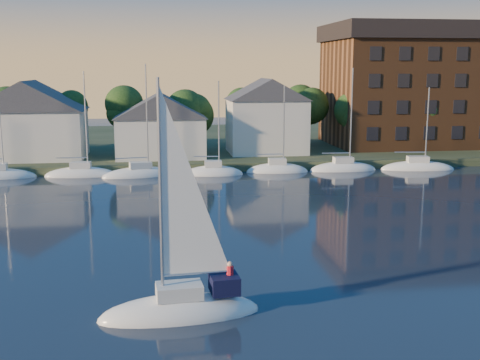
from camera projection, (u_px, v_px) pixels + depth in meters
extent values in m
cube|color=#2C3821|center=(198.00, 146.00, 95.26)|extent=(160.00, 50.00, 2.00)
cube|color=brown|center=(212.00, 170.00, 72.87)|extent=(120.00, 3.00, 1.00)
cube|color=white|center=(31.00, 134.00, 74.99)|extent=(13.00, 9.00, 6.00)
cube|color=white|center=(161.00, 137.00, 76.28)|extent=(11.00, 8.00, 5.00)
cube|color=white|center=(266.00, 126.00, 79.94)|extent=(10.00, 8.00, 7.00)
cube|color=brown|center=(433.00, 93.00, 88.58)|extent=(30.00, 16.00, 15.00)
cube|color=black|center=(436.00, 32.00, 86.98)|extent=(31.00, 17.00, 2.40)
cylinder|color=#3C2B1B|center=(8.00, 140.00, 79.54)|extent=(0.50, 0.50, 3.50)
sphere|color=#153413|center=(6.00, 106.00, 78.72)|extent=(5.40, 5.40, 5.40)
cylinder|color=#3C2B1B|center=(70.00, 139.00, 80.63)|extent=(0.50, 0.50, 3.50)
sphere|color=#153413|center=(69.00, 106.00, 79.81)|extent=(5.40, 5.40, 5.40)
cylinder|color=#3C2B1B|center=(131.00, 138.00, 81.71)|extent=(0.50, 0.50, 3.50)
sphere|color=#153413|center=(130.00, 105.00, 80.90)|extent=(5.40, 5.40, 5.40)
cylinder|color=#3C2B1B|center=(190.00, 137.00, 82.80)|extent=(0.50, 0.50, 3.50)
sphere|color=#153413|center=(189.00, 105.00, 81.98)|extent=(5.40, 5.40, 5.40)
cylinder|color=#3C2B1B|center=(247.00, 136.00, 83.89)|extent=(0.50, 0.50, 3.50)
sphere|color=#153413|center=(247.00, 104.00, 83.07)|extent=(5.40, 5.40, 5.40)
cylinder|color=#3C2B1B|center=(303.00, 135.00, 84.97)|extent=(0.50, 0.50, 3.50)
sphere|color=#153413|center=(303.00, 104.00, 84.16)|extent=(5.40, 5.40, 5.40)
cylinder|color=#3C2B1B|center=(357.00, 135.00, 86.06)|extent=(0.50, 0.50, 3.50)
sphere|color=#153413|center=(358.00, 103.00, 85.24)|extent=(5.40, 5.40, 5.40)
cylinder|color=#3C2B1B|center=(410.00, 134.00, 87.15)|extent=(0.50, 0.50, 3.50)
sphere|color=#153413|center=(412.00, 103.00, 86.33)|extent=(5.40, 5.40, 5.40)
cylinder|color=#3C2B1B|center=(462.00, 133.00, 88.23)|extent=(0.50, 0.50, 3.50)
sphere|color=#153413|center=(464.00, 102.00, 87.42)|extent=(5.40, 5.40, 5.40)
cylinder|color=#A5A8AD|center=(2.00, 125.00, 65.70)|extent=(0.16, 0.16, 10.00)
ellipsoid|color=white|center=(73.00, 177.00, 67.77)|extent=(7.50, 2.40, 2.20)
cube|color=silver|center=(72.00, 166.00, 67.54)|extent=(2.10, 1.32, 0.70)
cylinder|color=#A5A8AD|center=(77.00, 125.00, 66.78)|extent=(0.16, 0.16, 10.00)
cylinder|color=#A5A8AD|center=(64.00, 159.00, 67.27)|extent=(3.15, 0.12, 0.12)
ellipsoid|color=white|center=(144.00, 176.00, 68.86)|extent=(7.50, 2.40, 2.20)
cube|color=silver|center=(144.00, 164.00, 68.62)|extent=(2.10, 1.32, 0.70)
cylinder|color=#A5A8AD|center=(150.00, 124.00, 67.87)|extent=(0.16, 0.16, 10.00)
cylinder|color=#A5A8AD|center=(137.00, 157.00, 68.35)|extent=(3.15, 0.12, 0.12)
ellipsoid|color=white|center=(214.00, 174.00, 69.95)|extent=(7.50, 2.40, 2.20)
cube|color=silver|center=(214.00, 163.00, 69.71)|extent=(2.10, 1.32, 0.70)
cylinder|color=#A5A8AD|center=(220.00, 123.00, 68.96)|extent=(0.16, 0.16, 10.00)
cylinder|color=#A5A8AD|center=(207.00, 156.00, 69.44)|extent=(3.15, 0.12, 0.12)
ellipsoid|color=white|center=(281.00, 172.00, 71.03)|extent=(7.50, 2.40, 2.20)
cube|color=silver|center=(281.00, 161.00, 70.80)|extent=(2.10, 1.32, 0.70)
cylinder|color=#A5A8AD|center=(288.00, 122.00, 70.04)|extent=(0.16, 0.16, 10.00)
cylinder|color=#A5A8AD|center=(275.00, 154.00, 70.53)|extent=(3.15, 0.12, 0.12)
ellipsoid|color=white|center=(347.00, 171.00, 72.12)|extent=(7.50, 2.40, 2.20)
cube|color=silver|center=(347.00, 160.00, 71.88)|extent=(2.10, 1.32, 0.70)
cylinder|color=#A5A8AD|center=(354.00, 121.00, 71.13)|extent=(0.16, 0.16, 10.00)
cylinder|color=#A5A8AD|center=(340.00, 153.00, 71.61)|extent=(3.15, 0.12, 0.12)
ellipsoid|color=white|center=(410.00, 169.00, 73.21)|extent=(7.50, 2.40, 2.20)
cube|color=silver|center=(410.00, 159.00, 72.97)|extent=(2.10, 1.32, 0.70)
cylinder|color=#A5A8AD|center=(418.00, 120.00, 72.22)|extent=(0.16, 0.16, 10.00)
cylinder|color=#A5A8AD|center=(404.00, 152.00, 72.70)|extent=(3.15, 0.12, 0.12)
ellipsoid|color=white|center=(180.00, 316.00, 29.94)|extent=(8.27, 3.22, 2.20)
cube|color=silver|center=(179.00, 291.00, 29.70)|extent=(2.37, 1.61, 0.70)
cylinder|color=#A5A8AD|center=(160.00, 192.00, 28.61)|extent=(0.16, 0.16, 10.79)
cylinder|color=#A5A8AD|center=(197.00, 273.00, 29.74)|extent=(3.40, 0.38, 0.12)
cube|color=black|center=(224.00, 284.00, 30.15)|extent=(1.52, 1.67, 0.90)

